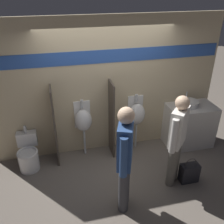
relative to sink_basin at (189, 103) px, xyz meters
name	(u,v)px	position (x,y,z in m)	size (l,w,h in m)	color
ground_plane	(114,162)	(-1.67, -0.33, -0.97)	(16.00, 16.00, 0.00)	#70665B
display_wall	(107,88)	(-1.67, 0.27, 0.39)	(4.51, 0.07, 2.70)	beige
sink_counter	(189,125)	(0.05, -0.06, -0.51)	(0.97, 0.60, 0.92)	silver
sink_basin	(189,103)	(0.00, 0.00, 0.00)	(0.40, 0.40, 0.24)	white
cell_phone	(182,110)	(-0.24, -0.18, -0.05)	(0.07, 0.14, 0.01)	#B7B7BC
divider_near_counter	(55,126)	(-2.73, 0.03, -0.19)	(0.03, 0.42, 1.56)	#4C4238
divider_mid	(112,120)	(-1.63, 0.03, -0.19)	(0.03, 0.42, 1.56)	#4C4238
urinal_near_counter	(83,120)	(-2.18, 0.11, -0.18)	(0.33, 0.27, 1.19)	silver
urinal_far	(137,114)	(-1.08, 0.11, -0.18)	(0.33, 0.27, 1.19)	silver
toilet	(28,155)	(-3.27, -0.07, -0.69)	(0.39, 0.55, 0.80)	white
person_in_vest	(125,157)	(-1.77, -1.38, 0.01)	(0.34, 0.58, 1.76)	#3D3D42
person_with_lanyard	(177,138)	(-0.79, -1.06, -0.04)	(0.44, 0.45, 1.68)	#666056
shopping_bag	(189,173)	(-0.49, -1.12, -0.79)	(0.33, 0.18, 0.49)	#232328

